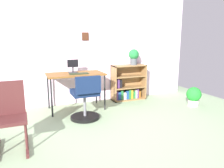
% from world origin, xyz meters
% --- Properties ---
extents(ground_plane, '(6.24, 6.24, 0.00)m').
position_xyz_m(ground_plane, '(0.00, 0.00, 0.00)').
color(ground_plane, '#8EA980').
extents(wall_back, '(5.20, 0.12, 2.49)m').
position_xyz_m(wall_back, '(0.00, 2.15, 1.25)').
color(wall_back, silver).
rests_on(wall_back, ground_plane).
extents(desk, '(1.11, 0.61, 0.74)m').
position_xyz_m(desk, '(-0.28, 1.68, 0.68)').
color(desk, brown).
rests_on(desk, ground_plane).
extents(monitor, '(0.22, 0.19, 0.26)m').
position_xyz_m(monitor, '(-0.31, 1.78, 0.86)').
color(monitor, '#262628').
rests_on(monitor, desk).
extents(keyboard, '(0.36, 0.14, 0.02)m').
position_xyz_m(keyboard, '(-0.24, 1.57, 0.75)').
color(keyboard, '#28331F').
rests_on(keyboard, desk).
extents(office_chair, '(0.52, 0.55, 0.81)m').
position_xyz_m(office_chair, '(-0.27, 1.05, 0.36)').
color(office_chair, black).
rests_on(office_chair, ground_plane).
extents(rocking_chair, '(0.42, 0.64, 0.87)m').
position_xyz_m(rocking_chair, '(-1.44, 0.46, 0.44)').
color(rocking_chair, '#4E2323').
rests_on(rocking_chair, ground_plane).
extents(bookshelf_low, '(0.79, 0.30, 0.82)m').
position_xyz_m(bookshelf_low, '(1.00, 1.95, 0.35)').
color(bookshelf_low, olive).
rests_on(bookshelf_low, ground_plane).
extents(potted_plant_on_shelf, '(0.23, 0.23, 0.36)m').
position_xyz_m(potted_plant_on_shelf, '(1.13, 1.90, 1.02)').
color(potted_plant_on_shelf, '#474C51').
rests_on(potted_plant_on_shelf, bookshelf_low).
extents(potted_plant_floor, '(0.31, 0.31, 0.41)m').
position_xyz_m(potted_plant_floor, '(2.07, 0.94, 0.22)').
color(potted_plant_floor, '#B7B2A8').
rests_on(potted_plant_floor, ground_plane).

